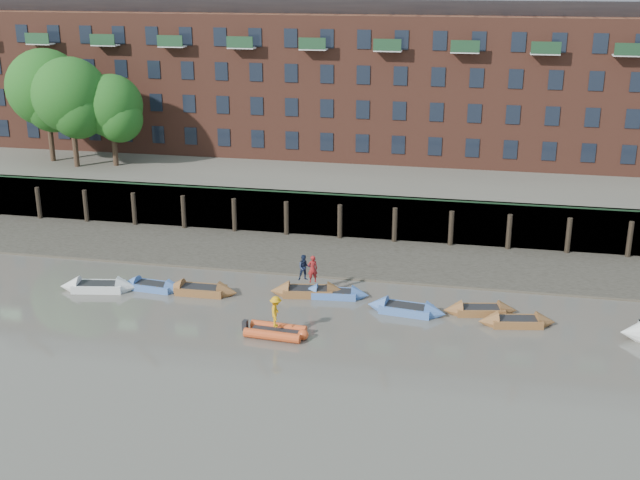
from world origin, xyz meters
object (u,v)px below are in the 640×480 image
(rowboat_4, at_px, (334,294))
(person_rower_b, at_px, (304,268))
(person_rib_crew, at_px, (276,312))
(rowboat_5, at_px, (406,309))
(rowboat_2, at_px, (201,290))
(rowboat_1, at_px, (153,286))
(rowboat_0, at_px, (99,287))
(rowboat_3, at_px, (308,292))
(rib_tender, at_px, (278,332))
(person_rower_a, at_px, (313,269))
(rowboat_6, at_px, (480,310))
(rowboat_7, at_px, (517,322))

(rowboat_4, xyz_separation_m, person_rower_b, (-1.88, 0.13, 1.49))
(rowboat_4, height_order, person_rib_crew, person_rib_crew)
(rowboat_4, bearing_deg, rowboat_5, -22.87)
(rowboat_2, height_order, rowboat_4, rowboat_2)
(rowboat_1, bearing_deg, rowboat_0, -160.13)
(rowboat_3, xyz_separation_m, rib_tender, (-0.37, -5.88, 0.02))
(rowboat_4, bearing_deg, person_rower_b, 171.64)
(rowboat_2, height_order, person_rower_a, person_rower_a)
(person_rower_b, bearing_deg, rowboat_3, -53.54)
(rowboat_0, relative_size, rowboat_4, 1.16)
(rowboat_5, bearing_deg, rowboat_4, 169.05)
(rib_tender, bearing_deg, rowboat_1, 156.57)
(rowboat_6, bearing_deg, rowboat_3, 164.88)
(rowboat_6, bearing_deg, rib_tender, -165.16)
(rowboat_5, bearing_deg, rowboat_0, -171.34)
(rowboat_3, distance_m, person_rower_a, 1.54)
(rowboat_4, relative_size, person_rib_crew, 2.47)
(rowboat_4, relative_size, rib_tender, 1.22)
(rowboat_0, bearing_deg, person_rower_a, -2.11)
(rowboat_1, distance_m, person_rib_crew, 10.36)
(person_rower_b, relative_size, person_rib_crew, 0.93)
(rowboat_4, height_order, person_rower_b, person_rower_b)
(rowboat_5, relative_size, person_rib_crew, 2.75)
(rowboat_0, distance_m, person_rib_crew, 12.99)
(rowboat_5, distance_m, person_rib_crew, 7.98)
(rowboat_4, relative_size, person_rower_a, 2.52)
(rowboat_3, relative_size, rowboat_7, 1.09)
(rowboat_0, xyz_separation_m, person_rower_a, (13.06, 1.79, 1.50))
(rowboat_1, relative_size, person_rower_b, 2.64)
(rowboat_2, height_order, rib_tender, rowboat_2)
(rowboat_0, height_order, rowboat_7, rowboat_0)
(rowboat_3, distance_m, rowboat_7, 12.39)
(rowboat_2, xyz_separation_m, rowboat_5, (12.51, -0.34, 0.00))
(rowboat_1, relative_size, rowboat_6, 0.96)
(rowboat_2, distance_m, rowboat_5, 12.51)
(rowboat_0, xyz_separation_m, rowboat_7, (25.02, -0.03, -0.03))
(rowboat_1, relative_size, rib_tender, 1.21)
(rowboat_1, xyz_separation_m, person_rower_b, (9.30, 1.21, 1.49))
(rowboat_1, xyz_separation_m, rowboat_6, (19.80, 0.35, 0.01))
(person_rower_a, distance_m, person_rib_crew, 5.85)
(rowboat_7, bearing_deg, rowboat_5, 165.76)
(rowboat_5, bearing_deg, rowboat_1, -174.04)
(rowboat_5, height_order, rowboat_6, rowboat_5)
(rowboat_3, distance_m, rib_tender, 5.89)
(rowboat_4, distance_m, rowboat_7, 10.81)
(rowboat_5, relative_size, rowboat_6, 1.08)
(rowboat_3, bearing_deg, person_rower_a, -20.71)
(person_rower_b, bearing_deg, person_rower_a, -44.16)
(rowboat_0, bearing_deg, rowboat_2, -3.09)
(rowboat_0, relative_size, rib_tender, 1.42)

